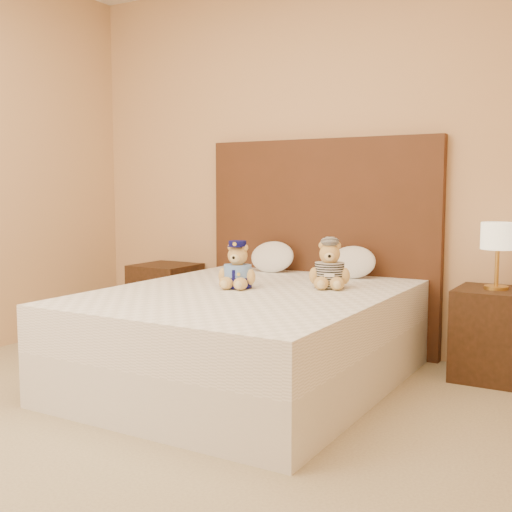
# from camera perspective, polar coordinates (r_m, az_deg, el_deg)

# --- Properties ---
(ground) EXTENTS (4.00, 4.50, 0.00)m
(ground) POSITION_cam_1_polar(r_m,az_deg,el_deg) (3.00, -13.08, -16.67)
(ground) COLOR tan
(ground) RESTS_ON ground
(room_walls) EXTENTS (4.04, 4.52, 2.72)m
(room_walls) POSITION_cam_1_polar(r_m,az_deg,el_deg) (3.19, -7.95, 17.89)
(room_walls) COLOR tan
(room_walls) RESTS_ON ground
(bed) EXTENTS (1.60, 2.00, 0.55)m
(bed) POSITION_cam_1_polar(r_m,az_deg,el_deg) (3.83, -0.68, -7.17)
(bed) COLOR white
(bed) RESTS_ON ground
(headboard) EXTENTS (1.75, 0.08, 1.50)m
(headboard) POSITION_cam_1_polar(r_m,az_deg,el_deg) (4.64, 5.74, 1.05)
(headboard) COLOR #4B2816
(headboard) RESTS_ON ground
(nightstand_left) EXTENTS (0.45, 0.45, 0.55)m
(nightstand_left) POSITION_cam_1_polar(r_m,az_deg,el_deg) (5.18, -8.03, -3.77)
(nightstand_left) COLOR #3D2113
(nightstand_left) RESTS_ON ground
(nightstand_right) EXTENTS (0.45, 0.45, 0.55)m
(nightstand_right) POSITION_cam_1_polar(r_m,az_deg,el_deg) (4.15, 20.42, -6.54)
(nightstand_right) COLOR #3D2113
(nightstand_right) RESTS_ON ground
(lamp) EXTENTS (0.20, 0.20, 0.40)m
(lamp) POSITION_cam_1_polar(r_m,az_deg,el_deg) (4.07, 20.72, 1.39)
(lamp) COLOR gold
(lamp) RESTS_ON nightstand_right
(teddy_police) EXTENTS (0.29, 0.28, 0.28)m
(teddy_police) POSITION_cam_1_polar(r_m,az_deg,el_deg) (3.86, -1.64, -0.79)
(teddy_police) COLOR #C0864A
(teddy_police) RESTS_ON bed
(teddy_prisoner) EXTENTS (0.33, 0.33, 0.29)m
(teddy_prisoner) POSITION_cam_1_polar(r_m,az_deg,el_deg) (3.89, 6.56, -0.74)
(teddy_prisoner) COLOR #C0864A
(teddy_prisoner) RESTS_ON bed
(pillow_left) EXTENTS (0.34, 0.22, 0.24)m
(pillow_left) POSITION_cam_1_polar(r_m,az_deg,el_deg) (4.62, 1.45, 0.06)
(pillow_left) COLOR white
(pillow_left) RESTS_ON bed
(pillow_right) EXTENTS (0.33, 0.21, 0.23)m
(pillow_right) POSITION_cam_1_polar(r_m,az_deg,el_deg) (4.36, 8.54, -0.40)
(pillow_right) COLOR white
(pillow_right) RESTS_ON bed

